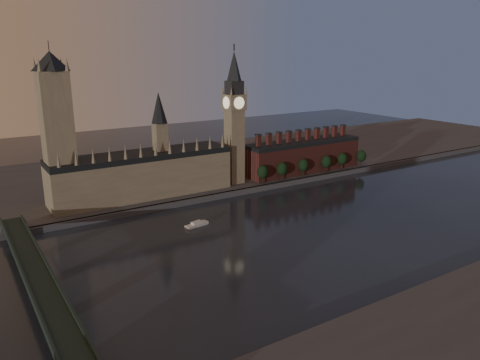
# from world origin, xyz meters

# --- Properties ---
(ground) EXTENTS (900.00, 900.00, 0.00)m
(ground) POSITION_xyz_m (0.00, 0.00, 0.00)
(ground) COLOR black
(ground) RESTS_ON ground
(north_bank) EXTENTS (900.00, 182.00, 4.00)m
(north_bank) POSITION_xyz_m (0.00, 178.04, 2.00)
(north_bank) COLOR #434348
(north_bank) RESTS_ON ground
(palace_of_westminster) EXTENTS (130.00, 30.30, 74.00)m
(palace_of_westminster) POSITION_xyz_m (-64.41, 114.91, 21.63)
(palace_of_westminster) COLOR gray
(palace_of_westminster) RESTS_ON north_bank
(victoria_tower) EXTENTS (24.00, 24.00, 108.00)m
(victoria_tower) POSITION_xyz_m (-120.00, 115.00, 59.09)
(victoria_tower) COLOR gray
(victoria_tower) RESTS_ON north_bank
(big_ben) EXTENTS (15.00, 15.00, 107.00)m
(big_ben) POSITION_xyz_m (10.00, 110.00, 56.83)
(big_ben) COLOR gray
(big_ben) RESTS_ON north_bank
(chimney_block) EXTENTS (110.00, 25.00, 37.00)m
(chimney_block) POSITION_xyz_m (80.00, 110.00, 17.82)
(chimney_block) COLOR brown
(chimney_block) RESTS_ON north_bank
(embankment_tree_0) EXTENTS (8.60, 8.60, 14.88)m
(embankment_tree_0) POSITION_xyz_m (27.03, 95.01, 13.47)
(embankment_tree_0) COLOR black
(embankment_tree_0) RESTS_ON north_bank
(embankment_tree_1) EXTENTS (8.60, 8.60, 14.88)m
(embankment_tree_1) POSITION_xyz_m (46.22, 94.75, 13.47)
(embankment_tree_1) COLOR black
(embankment_tree_1) RESTS_ON north_bank
(embankment_tree_2) EXTENTS (8.60, 8.60, 14.88)m
(embankment_tree_2) POSITION_xyz_m (68.85, 95.26, 13.47)
(embankment_tree_2) COLOR black
(embankment_tree_2) RESTS_ON north_bank
(embankment_tree_3) EXTENTS (8.60, 8.60, 14.88)m
(embankment_tree_3) POSITION_xyz_m (94.03, 94.38, 13.47)
(embankment_tree_3) COLOR black
(embankment_tree_3) RESTS_ON north_bank
(embankment_tree_4) EXTENTS (8.60, 8.60, 14.88)m
(embankment_tree_4) POSITION_xyz_m (113.65, 95.39, 13.47)
(embankment_tree_4) COLOR black
(embankment_tree_4) RESTS_ON north_bank
(embankment_tree_5) EXTENTS (8.60, 8.60, 14.88)m
(embankment_tree_5) POSITION_xyz_m (136.43, 94.16, 13.47)
(embankment_tree_5) COLOR black
(embankment_tree_5) RESTS_ON north_bank
(westminster_bridge) EXTENTS (14.00, 200.00, 11.55)m
(westminster_bridge) POSITION_xyz_m (-155.00, -2.70, 7.44)
(westminster_bridge) COLOR black
(westminster_bridge) RESTS_ON ground
(river_boat) EXTENTS (16.47, 7.76, 3.17)m
(river_boat) POSITION_xyz_m (-56.03, 48.45, 1.22)
(river_boat) COLOR silver
(river_boat) RESTS_ON ground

